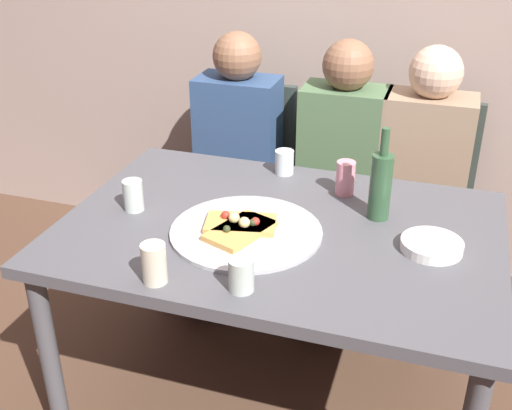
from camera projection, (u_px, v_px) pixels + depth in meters
name	position (u px, v px, depth m)	size (l,w,h in m)	color
ground_plane	(276.00, 400.00, 2.35)	(8.00, 8.00, 0.00)	#513828
dining_table	(279.00, 248.00, 2.04)	(1.39, 0.95, 0.75)	#4C4C51
pizza_tray	(246.00, 231.00, 1.96)	(0.48, 0.48, 0.01)	#ADADB2
pizza_slice_last	(241.00, 230.00, 1.94)	(0.20, 0.25, 0.05)	tan
pizza_slice_extra	(240.00, 223.00, 1.97)	(0.24, 0.17, 0.05)	tan
wine_bottle	(381.00, 185.00, 2.00)	(0.07, 0.07, 0.31)	#2D5133
tumbler_near	(154.00, 263.00, 1.70)	(0.07, 0.07, 0.12)	beige
tumbler_far	(284.00, 162.00, 2.35)	(0.07, 0.07, 0.09)	silver
wine_glass	(133.00, 195.00, 2.08)	(0.07, 0.07, 0.11)	#B7C6BC
short_glass	(240.00, 275.00, 1.67)	(0.07, 0.07, 0.09)	#B7C6BC
soda_can	(345.00, 178.00, 2.18)	(0.07, 0.07, 0.12)	pink
plate_stack	(432.00, 245.00, 1.87)	(0.18, 0.18, 0.03)	white
chair_left	(243.00, 169.00, 2.97)	(0.44, 0.44, 0.90)	#2D3833
chair_middle	(342.00, 182.00, 2.84)	(0.44, 0.44, 0.90)	#2D3833
chair_right	(420.00, 193.00, 2.74)	(0.44, 0.44, 0.90)	#2D3833
guest_in_sweater	(231.00, 156.00, 2.78)	(0.36, 0.56, 1.17)	navy
guest_in_beanie	(337.00, 170.00, 2.65)	(0.36, 0.56, 1.17)	#4C6B47
guest_by_wall	(421.00, 180.00, 2.56)	(0.36, 0.56, 1.17)	#937A60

